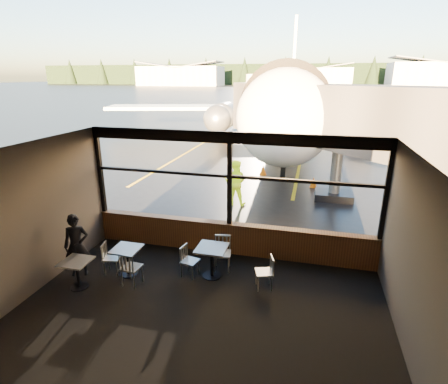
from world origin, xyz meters
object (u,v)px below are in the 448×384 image
at_px(cone_extra, 263,170).
at_px(cafe_table_left, 78,274).
at_px(cafe_table_mid, 128,261).
at_px(chair_near_e, 264,273).
at_px(chair_near_n, 222,254).
at_px(passenger, 77,245).
at_px(ground_crew, 235,182).
at_px(cone_nose, 313,182).
at_px(chair_mid_s, 131,268).
at_px(chair_near_w, 190,261).
at_px(cafe_table_near, 212,262).
at_px(jet_bridge, 352,142).
at_px(chair_mid_w, 112,258).
at_px(airliner, 292,63).
at_px(cone_wing, 227,136).

bearing_deg(cone_extra, cafe_table_left, -104.30).
bearing_deg(cafe_table_mid, chair_near_e, 4.06).
relative_size(chair_near_n, passenger, 0.56).
distance_m(chair_near_n, ground_crew, 5.06).
bearing_deg(chair_near_e, cafe_table_left, 86.04).
bearing_deg(chair_near_n, cone_nose, -115.29).
bearing_deg(chair_mid_s, passenger, -177.41).
height_order(cafe_table_left, passenger, passenger).
relative_size(chair_near_w, chair_mid_s, 0.92).
bearing_deg(cafe_table_near, cone_extra, 90.67).
xyz_separation_m(jet_bridge, chair_mid_w, (-6.28, -7.29, -2.00)).
distance_m(cafe_table_left, passenger, 0.78).
height_order(cafe_table_left, cone_extra, cafe_table_left).
distance_m(chair_near_e, cone_nose, 8.66).
distance_m(airliner, cone_extra, 13.52).
relative_size(cafe_table_left, chair_near_e, 0.86).
bearing_deg(airliner, cone_wing, -160.37).
relative_size(airliner, chair_mid_w, 45.47).
relative_size(airliner, cone_extra, 74.89).
bearing_deg(cone_wing, cafe_table_left, -85.80).
height_order(jet_bridge, chair_mid_s, jet_bridge).
relative_size(chair_near_n, cone_wing, 1.87).
height_order(chair_near_e, chair_near_w, chair_near_e).
bearing_deg(cone_nose, chair_near_n, -105.77).
distance_m(chair_mid_s, ground_crew, 6.31).
relative_size(chair_near_w, cone_wing, 1.67).
distance_m(chair_mid_s, passenger, 1.57).
distance_m(chair_near_w, passenger, 2.88).
bearing_deg(passenger, cafe_table_mid, -14.06).
distance_m(cafe_table_mid, ground_crew, 6.02).
height_order(passenger, ground_crew, ground_crew).
distance_m(ground_crew, cone_extra, 4.69).
xyz_separation_m(cafe_table_near, cone_wing, (-4.56, 20.26, -0.16)).
xyz_separation_m(cafe_table_mid, passenger, (-1.21, -0.30, 0.45)).
xyz_separation_m(cafe_table_near, cafe_table_left, (-2.98, -1.26, -0.05)).
height_order(chair_near_w, cone_wing, chair_near_w).
bearing_deg(cafe_table_left, airliner, 82.15).
xyz_separation_m(jet_bridge, cafe_table_mid, (-5.85, -7.27, -2.05)).
bearing_deg(chair_mid_s, cafe_table_mid, 135.91).
xyz_separation_m(passenger, cone_wing, (-1.24, 20.99, -0.57)).
relative_size(jet_bridge, ground_crew, 6.19).
distance_m(jet_bridge, chair_mid_w, 9.83).
xyz_separation_m(jet_bridge, passenger, (-7.06, -7.57, -1.60)).
distance_m(cafe_table_mid, cone_extra, 10.61).
relative_size(chair_near_e, chair_mid_s, 0.92).
distance_m(jet_bridge, chair_near_n, 7.64).
distance_m(airliner, chair_mid_w, 23.55).
height_order(jet_bridge, chair_mid_w, jet_bridge).
bearing_deg(ground_crew, cafe_table_left, 71.71).
xyz_separation_m(cafe_table_mid, chair_mid_s, (0.32, -0.38, 0.08)).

